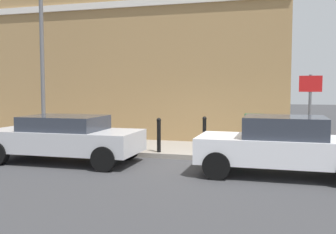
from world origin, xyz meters
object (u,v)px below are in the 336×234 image
bollard_near_cabinet (204,132)px  street_sign (310,103)px  car_silver (65,137)px  bollard_far_kerb (159,134)px  utility_cabinet (254,134)px  lamppost (42,53)px  car_white (282,145)px

bollard_near_cabinet → street_sign: size_ratio=0.45×
car_silver → bollard_near_cabinet: car_silver is taller
car_silver → bollard_far_kerb: car_silver is taller
utility_cabinet → bollard_far_kerb: size_ratio=1.11×
utility_cabinet → lamppost: bearing=91.3°
bollard_far_kerb → street_sign: street_sign is taller
utility_cabinet → bollard_far_kerb: utility_cabinet is taller
street_sign → lamppost: lamppost is taller
utility_cabinet → bollard_far_kerb: bearing=107.8°
car_silver → bollard_near_cabinet: (2.51, -3.48, -0.00)m
utility_cabinet → lamppost: (-0.16, 7.21, 2.62)m
bollard_far_kerb → lamppost: bearing=80.9°
utility_cabinet → bollard_near_cabinet: (0.10, 1.54, 0.02)m
car_silver → street_sign: 6.85m
utility_cabinet → bollard_far_kerb: (-0.88, 2.74, 0.02)m
utility_cabinet → lamppost: size_ratio=0.20×
bollard_far_kerb → bollard_near_cabinet: bearing=-50.8°
car_silver → utility_cabinet: bearing=-155.4°
car_white → street_sign: 2.13m
utility_cabinet → street_sign: (-0.66, -1.53, 0.98)m
car_silver → lamppost: bearing=-46.8°
car_white → lamppost: 8.73m
bollard_near_cabinet → utility_cabinet: bearing=-93.7°
utility_cabinet → street_sign: street_sign is taller
car_white → bollard_far_kerb: (1.57, 3.56, -0.03)m
street_sign → lamppost: 8.91m
bollard_far_kerb → car_silver: bearing=123.8°
utility_cabinet → bollard_near_cabinet: utility_cabinet is taller
car_white → bollard_near_cabinet: 3.47m
car_silver → bollard_far_kerb: (1.53, -2.28, -0.00)m
car_white → car_silver: car_white is taller
lamppost → car_white: bearing=-105.9°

